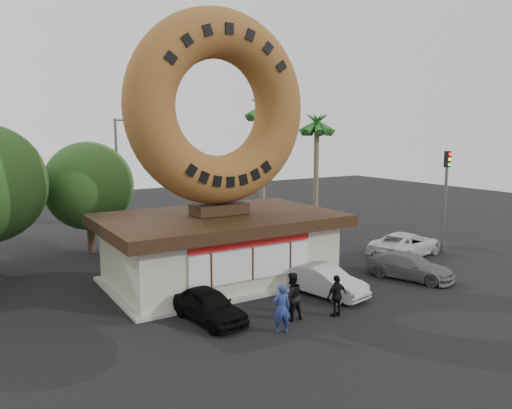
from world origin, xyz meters
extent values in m
plane|color=black|center=(0.00, 0.00, 0.00)|extent=(90.00, 90.00, 0.00)
cube|color=#B8B49D|center=(0.00, 6.00, 1.50)|extent=(10.00, 6.00, 3.00)
cube|color=#999993|center=(0.00, 6.00, 0.07)|extent=(10.60, 6.60, 0.15)
cube|color=#3F3F3F|center=(0.00, 6.00, 3.05)|extent=(10.00, 6.00, 0.10)
cube|color=black|center=(0.00, 6.00, 3.00)|extent=(11.20, 7.20, 0.55)
cube|color=silver|center=(0.00, 2.95, 1.55)|extent=(6.00, 0.12, 1.40)
cube|color=#B6120F|center=(0.00, 2.93, 2.55)|extent=(6.00, 0.10, 0.45)
cube|color=black|center=(0.00, 6.00, 3.55)|extent=(2.60, 1.40, 0.50)
torus|color=brown|center=(0.00, 6.00, 8.32)|extent=(9.03, 2.30, 9.03)
cylinder|color=#473321|center=(-4.00, 15.00, 1.43)|extent=(0.44, 0.44, 2.86)
sphere|color=#1F491A|center=(-4.00, 15.00, 4.03)|extent=(5.20, 5.20, 5.20)
cylinder|color=#726651|center=(7.50, 14.00, 4.50)|extent=(0.36, 0.36, 9.00)
cylinder|color=#726651|center=(11.00, 12.50, 4.00)|extent=(0.36, 0.36, 8.00)
cylinder|color=#59595E|center=(-2.00, 16.00, 4.00)|extent=(0.18, 0.18, 8.00)
cylinder|color=#59595E|center=(-1.10, 16.00, 7.90)|extent=(1.80, 0.12, 0.12)
cube|color=#59595E|center=(-0.20, 16.00, 7.85)|extent=(0.45, 0.20, 0.12)
cylinder|color=#59595E|center=(14.00, 4.00, 3.00)|extent=(0.18, 0.18, 6.00)
cube|color=black|center=(14.00, 4.00, 5.60)|extent=(0.30, 0.28, 0.95)
sphere|color=red|center=(14.00, 3.85, 5.90)|extent=(0.18, 0.18, 0.18)
sphere|color=yellow|center=(14.00, 3.85, 5.60)|extent=(0.18, 0.18, 0.18)
sphere|color=green|center=(14.00, 3.85, 5.30)|extent=(0.18, 0.18, 0.18)
imported|color=navy|center=(-1.03, -0.82, 0.91)|extent=(0.76, 0.61, 1.82)
imported|color=black|center=(-0.01, -0.03, 0.94)|extent=(0.95, 0.75, 1.89)
imported|color=black|center=(1.73, -0.64, 0.84)|extent=(1.00, 0.46, 1.68)
imported|color=black|center=(-2.80, 1.54, 0.63)|extent=(1.97, 3.89, 1.27)
imported|color=#A1A1A6|center=(2.94, 1.57, 0.66)|extent=(2.29, 4.22, 1.32)
imported|color=slate|center=(8.15, 1.35, 0.62)|extent=(3.17, 4.63, 1.25)
imported|color=silver|center=(11.46, 4.57, 0.70)|extent=(5.40, 3.28, 1.40)
camera|label=1|loc=(-10.84, -15.07, 7.32)|focal=35.00mm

